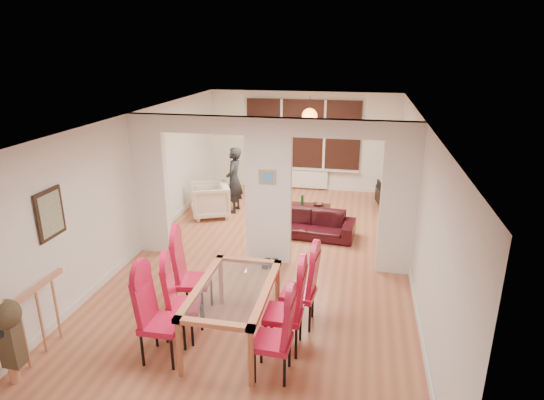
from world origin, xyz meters
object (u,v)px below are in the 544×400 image
(dining_chair_ra, at_px, (272,336))
(bowl, at_px, (318,204))
(dining_chair_lb, at_px, (183,301))
(coffee_table, at_px, (308,211))
(person, at_px, (234,180))
(armchair, at_px, (210,200))
(dining_chair_la, at_px, (162,317))
(dining_chair_lc, at_px, (193,276))
(television, at_px, (378,196))
(sofa, at_px, (310,223))
(bottle, at_px, (302,200))
(dining_chair_rc, at_px, (299,288))
(dining_table, at_px, (234,313))
(dining_chair_rb, at_px, (284,308))

(dining_chair_ra, xyz_separation_m, bowl, (-0.02, 5.46, -0.28))
(dining_chair_lb, height_order, coffee_table, dining_chair_lb)
(person, bearing_deg, armchair, -48.73)
(dining_chair_lb, relative_size, person, 0.71)
(dining_chair_la, xyz_separation_m, dining_chair_lc, (0.00, 1.07, 0.01))
(dining_chair_lc, bearing_deg, television, 53.08)
(dining_chair_lc, bearing_deg, sofa, 57.97)
(sofa, relative_size, bottle, 6.91)
(dining_chair_la, xyz_separation_m, dining_chair_rc, (1.53, 1.07, -0.02))
(dining_table, relative_size, dining_chair_lc, 1.45)
(armchair, bearing_deg, sofa, 50.00)
(dining_chair_la, distance_m, dining_chair_lb, 0.48)
(dining_table, height_order, dining_chair_lc, dining_chair_lc)
(bottle, bearing_deg, dining_chair_lc, -103.10)
(dining_chair_lc, relative_size, dining_chair_rc, 1.05)
(dining_chair_lb, relative_size, bottle, 4.14)
(dining_chair_la, relative_size, sofa, 0.64)
(dining_chair_lc, bearing_deg, dining_chair_lb, -91.44)
(television, height_order, bottle, television)
(dining_chair_la, distance_m, television, 6.84)
(dining_table, relative_size, dining_chair_lb, 1.57)
(dining_chair_la, xyz_separation_m, dining_chair_lb, (0.08, 0.47, -0.04))
(bottle, bearing_deg, dining_table, -92.91)
(dining_chair_lc, distance_m, bowl, 4.58)
(sofa, height_order, coffee_table, sofa)
(dining_chair_rb, xyz_separation_m, armchair, (-2.48, 4.39, -0.20))
(dining_chair_la, distance_m, dining_chair_lc, 1.07)
(dining_chair_lb, relative_size, dining_chair_rb, 0.93)
(dining_chair_rc, height_order, television, dining_chair_rc)
(dining_table, relative_size, person, 1.11)
(dining_chair_lb, bearing_deg, coffee_table, 63.45)
(dining_chair_rb, xyz_separation_m, television, (1.30, 5.77, -0.31))
(dining_chair_rc, height_order, bottle, dining_chair_rc)
(dining_chair_lc, xyz_separation_m, dining_chair_rc, (1.53, 0.01, -0.03))
(dining_chair_lb, xyz_separation_m, television, (2.64, 5.80, -0.26))
(dining_chair_ra, xyz_separation_m, bottle, (-0.38, 5.41, -0.18))
(dining_chair_rb, height_order, bottle, dining_chair_rb)
(dining_chair_la, bearing_deg, television, 66.16)
(dining_chair_rc, height_order, coffee_table, dining_chair_rc)
(dining_chair_la, height_order, dining_chair_lb, dining_chair_la)
(bowl, bearing_deg, bottle, -170.87)
(dining_chair_rb, bearing_deg, dining_table, 177.20)
(dining_chair_lb, relative_size, dining_chair_lc, 0.92)
(dining_table, bearing_deg, dining_chair_lb, -174.36)
(sofa, xyz_separation_m, television, (1.40, 2.06, 0.01))
(dining_chair_la, bearing_deg, armchair, 101.75)
(dining_table, xyz_separation_m, sofa, (0.56, 3.67, -0.13))
(dining_table, distance_m, bowl, 4.93)
(dining_chair_la, height_order, dining_chair_rc, dining_chair_la)
(dining_chair_ra, bearing_deg, person, 112.70)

